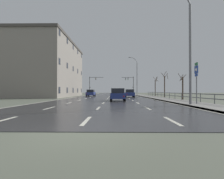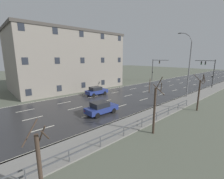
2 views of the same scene
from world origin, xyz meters
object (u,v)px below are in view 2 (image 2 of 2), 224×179
object	(u,v)px
traffic_signal_left	(155,67)
brick_building	(67,61)
street_lamp_midground	(188,66)
traffic_signal_right	(209,69)
car_distant	(96,91)
car_mid_centre	(101,108)

from	to	relation	value
traffic_signal_left	brick_building	bearing A→B (deg)	-108.50
street_lamp_midground	traffic_signal_left	distance (m)	19.13
traffic_signal_right	car_distant	world-z (taller)	traffic_signal_right
street_lamp_midground	traffic_signal_right	world-z (taller)	street_lamp_midground
brick_building	traffic_signal_left	bearing A→B (deg)	71.50
street_lamp_midground	traffic_signal_right	distance (m)	13.03
street_lamp_midground	car_distant	xyz separation A→B (m)	(-11.77, -10.88, -4.62)
street_lamp_midground	brick_building	xyz separation A→B (m)	(-22.39, -11.21, 0.79)
street_lamp_midground	traffic_signal_left	size ratio (longest dim) A/B	1.72
brick_building	car_mid_centre	bearing A→B (deg)	-14.85
traffic_signal_right	traffic_signal_left	xyz separation A→B (m)	(-13.93, -0.53, -0.15)
traffic_signal_right	brick_building	size ratio (longest dim) A/B	0.28
street_lamp_midground	car_mid_centre	distance (m)	17.23
traffic_signal_right	traffic_signal_left	world-z (taller)	traffic_signal_right
street_lamp_midground	brick_building	size ratio (longest dim) A/B	0.48
traffic_signal_right	car_distant	xyz separation A→B (m)	(-11.22, -23.85, -3.55)
car_mid_centre	street_lamp_midground	bearing A→B (deg)	78.17
street_lamp_midground	car_distant	world-z (taller)	street_lamp_midground
traffic_signal_left	car_distant	bearing A→B (deg)	-83.37
car_distant	street_lamp_midground	bearing A→B (deg)	43.53
traffic_signal_right	car_mid_centre	world-z (taller)	traffic_signal_right
street_lamp_midground	traffic_signal_right	xyz separation A→B (m)	(-0.55, 12.97, -1.07)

